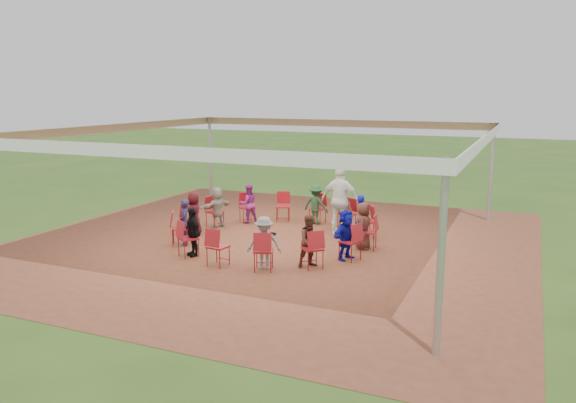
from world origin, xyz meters
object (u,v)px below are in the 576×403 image
at_px(chair_8, 180,228).
at_px(chair_1, 365,222).
at_px(chair_5, 247,208).
at_px(person_seated_10, 310,241).
at_px(person_seated_3, 316,204).
at_px(person_seated_11, 346,235).
at_px(person_seated_9, 264,243).
at_px(laptop, 357,226).
at_px(person_seated_6, 194,214).
at_px(person_seated_2, 344,209).
at_px(chair_0, 368,232).
at_px(person_seated_8, 193,232).
at_px(chair_4, 283,207).
at_px(person_seated_4, 248,203).
at_px(chair_3, 318,209).
at_px(chair_10, 218,247).
at_px(cable_coil, 272,234).
at_px(person_seated_5, 217,207).
at_px(chair_9, 188,239).
at_px(chair_2, 347,214).
at_px(person_seated_7, 184,222).
at_px(chair_12, 312,249).
at_px(chair_13, 350,242).
at_px(person_seated_1, 361,217).
at_px(chair_6, 215,212).

bearing_deg(chair_8, chair_1, 90.00).
bearing_deg(chair_5, person_seated_10, 90.00).
bearing_deg(person_seated_3, person_seated_11, 128.57).
xyz_separation_m(person_seated_9, laptop, (1.41, 2.47, -0.03)).
distance_m(person_seated_6, person_seated_10, 4.24).
relative_size(person_seated_2, person_seated_6, 1.00).
bearing_deg(chair_0, person_seated_11, 160.93).
distance_m(person_seated_8, laptop, 4.10).
bearing_deg(person_seated_2, person_seated_3, 12.86).
distance_m(chair_8, person_seated_6, 1.09).
bearing_deg(chair_4, person_seated_4, 19.07).
relative_size(chair_3, person_seated_8, 0.75).
height_order(person_seated_4, person_seated_9, same).
bearing_deg(chair_10, cable_coil, 98.63).
bearing_deg(chair_5, person_seated_5, 19.07).
xyz_separation_m(chair_3, person_seated_11, (1.94, -3.24, 0.15)).
bearing_deg(cable_coil, chair_8, -131.24).
relative_size(chair_5, chair_10, 1.00).
bearing_deg(chair_9, person_seated_6, 151.33).
distance_m(chair_0, person_seated_8, 4.36).
xyz_separation_m(chair_2, chair_4, (-2.13, 0.25, 0.00)).
relative_size(person_seated_3, person_seated_10, 1.00).
xyz_separation_m(chair_10, person_seated_7, (-1.71, 1.21, 0.15)).
bearing_deg(chair_12, person_seated_7, 127.44).
height_order(chair_3, chair_13, same).
relative_size(person_seated_4, person_seated_9, 1.00).
distance_m(person_seated_4, cable_coil, 1.74).
bearing_deg(person_seated_9, person_seated_1, 51.43).
bearing_deg(person_seated_3, person_seated_5, 38.57).
bearing_deg(person_seated_2, cable_coil, 71.67).
relative_size(chair_12, person_seated_3, 0.75).
bearing_deg(chair_6, person_seated_2, 127.44).
relative_size(chair_10, person_seated_5, 0.75).
bearing_deg(chair_12, chair_10, 154.29).
relative_size(chair_2, chair_10, 1.00).
relative_size(chair_8, person_seated_4, 0.75).
bearing_deg(chair_4, chair_10, 77.14).
xyz_separation_m(chair_4, person_seated_7, (-1.19, -3.59, 0.15)).
xyz_separation_m(chair_4, chair_5, (-0.93, -0.58, 0.00)).
height_order(chair_10, chair_13, same).
distance_m(person_seated_4, person_seated_9, 4.59).
bearing_deg(chair_1, chair_2, 12.86).
xyz_separation_m(person_seated_1, cable_coil, (-2.39, -0.61, -0.58)).
height_order(chair_12, person_seated_8, person_seated_8).
bearing_deg(chair_4, person_seated_1, 139.64).
distance_m(person_seated_1, person_seated_11, 2.04).
distance_m(person_seated_10, person_seated_11, 1.05).
xyz_separation_m(chair_1, chair_10, (-2.38, -3.77, 0.00)).
bearing_deg(cable_coil, chair_10, -87.97).
bearing_deg(chair_8, chair_5, 141.43).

